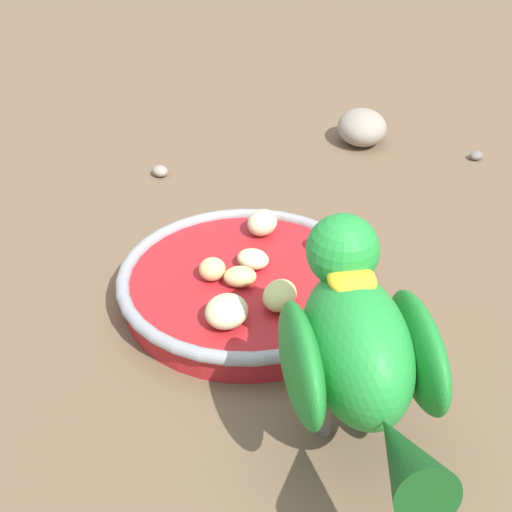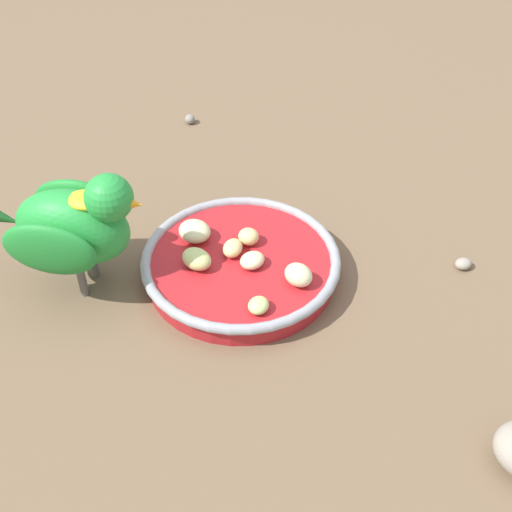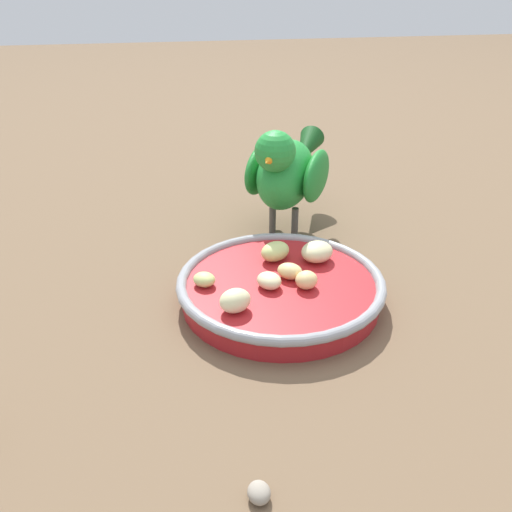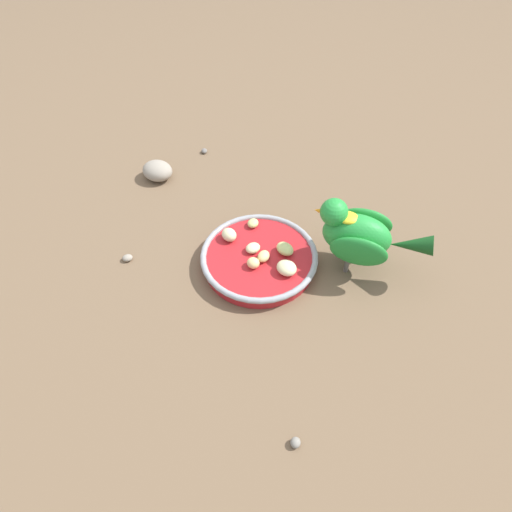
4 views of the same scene
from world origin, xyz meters
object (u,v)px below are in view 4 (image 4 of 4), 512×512
Objects in this scene: apple_piece_2 at (264,256)px; apple_piece_5 at (287,268)px; feeding_bowl at (259,258)px; pebble_0 at (127,258)px; apple_piece_4 at (229,235)px; apple_piece_0 at (253,248)px; apple_piece_6 at (253,262)px; apple_piece_1 at (253,223)px; apple_piece_3 at (285,249)px; parrot at (359,234)px; pebble_1 at (295,443)px; pebble_2 at (204,151)px; rock_large at (157,171)px.

apple_piece_5 is at bearing -138.64° from apple_piece_2.
apple_piece_2 is (-0.01, -0.01, 0.02)m from feeding_bowl.
feeding_bowl is 8.02× the size of apple_piece_2.
apple_piece_4 is at bearing -92.77° from pebble_0.
apple_piece_0 is 1.20× the size of apple_piece_6.
apple_piece_1 is at bearing -3.71° from feeding_bowl.
apple_piece_0 is at bearing -12.08° from apple_piece_6.
apple_piece_2 is 0.27m from pebble_0.
parrot is (-0.04, -0.13, 0.05)m from apple_piece_3.
feeding_bowl is 0.19m from parrot.
pebble_1 is (-0.34, 0.03, -0.03)m from apple_piece_2.
apple_piece_2 is 0.78× the size of apple_piece_3.
apple_piece_1 is (0.07, -0.01, -0.00)m from apple_piece_0.
apple_piece_4 reaches higher than apple_piece_0.
apple_piece_1 reaches higher than pebble_1.
apple_piece_6 is (-0.02, 0.02, 0.02)m from feeding_bowl.
apple_piece_2 is at bearing 41.36° from apple_piece_5.
apple_piece_6 is (-0.10, 0.02, 0.00)m from apple_piece_1.
apple_piece_5 reaches higher than pebble_0.
apple_piece_5 is at bearing 168.90° from apple_piece_3.
apple_piece_2 is 0.09m from apple_piece_4.
apple_piece_6 is (-0.08, -0.03, -0.00)m from apple_piece_4.
apple_piece_4 is 0.33m from pebble_2.
apple_piece_0 is 1.03× the size of apple_piece_2.
pebble_1 is at bearing -151.32° from pebble_0.
apple_piece_2 is 0.02m from apple_piece_6.
parrot reaches higher than rock_large.
apple_piece_5 reaches higher than rock_large.
apple_piece_3 is 0.14m from parrot.
apple_piece_5 is 0.19× the size of parrot.
apple_piece_0 is 0.04m from apple_piece_6.
apple_piece_6 reaches higher than apple_piece_0.
apple_piece_4 is at bearing 116.08° from apple_piece_1.
pebble_2 is at bearing 8.55° from apple_piece_2.
apple_piece_5 is 0.45m from pebble_2.
feeding_bowl is at bearing -3.85° from pebble_1.
feeding_bowl is at bearing 176.29° from apple_piece_1.
apple_piece_6 is at bearing 104.67° from apple_piece_3.
apple_piece_4 reaches higher than rock_large.
pebble_0 is at bearing 148.54° from pebble_2.
apple_piece_5 is 2.24× the size of pebble_2.
rock_large is (0.31, 0.22, -0.02)m from apple_piece_3.
apple_piece_1 is 0.67× the size of apple_piece_3.
apple_piece_1 is 0.34× the size of rock_large.
feeding_bowl reaches higher than pebble_0.
pebble_0 is at bearing 14.79° from parrot.
apple_piece_4 is at bearing 38.95° from apple_piece_2.
apple_piece_5 is (-0.05, 0.01, 0.00)m from apple_piece_3.
apple_piece_5 reaches higher than apple_piece_6.
pebble_2 is (0.08, -0.12, -0.02)m from rock_large.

